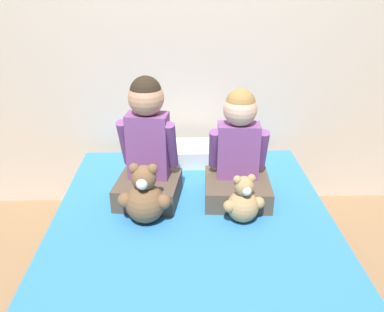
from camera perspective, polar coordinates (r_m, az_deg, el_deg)
ground_plane at (r=2.21m, az=0.25°, el=-20.46°), size 14.00×14.00×0.00m
wall_behind_bed at (r=2.70m, az=-0.54°, el=17.92°), size 8.00×0.06×2.50m
bed at (r=2.07m, az=0.26°, el=-16.28°), size 1.42×1.99×0.43m
child_on_left at (r=2.13m, az=-6.25°, el=1.08°), size 0.37×0.37×0.67m
child_on_right at (r=2.16m, az=6.50°, el=0.08°), size 0.37×0.37×0.60m
teddy_bear_held_by_left_child at (r=1.99m, az=-6.64°, el=-5.82°), size 0.26×0.20×0.31m
teddy_bear_held_by_right_child at (r=2.01m, az=7.19°, el=-6.41°), size 0.21×0.16×0.25m
pillow_at_headboard at (r=2.63m, az=-0.34°, el=0.37°), size 0.54×0.27×0.11m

